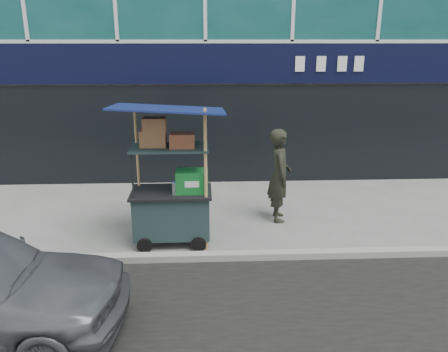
{
  "coord_description": "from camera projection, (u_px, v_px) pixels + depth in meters",
  "views": [
    {
      "loc": [
        -0.05,
        -6.6,
        3.45
      ],
      "look_at": [
        0.3,
        1.2,
        1.0
      ],
      "focal_mm": 35.0,
      "sensor_mm": 36.0,
      "label": 1
    }
  ],
  "objects": [
    {
      "name": "ground",
      "position": [
        209.0,
        254.0,
        7.33
      ],
      "size": [
        80.0,
        80.0,
        0.0
      ],
      "primitive_type": "plane",
      "color": "slate",
      "rests_on": "ground"
    },
    {
      "name": "vendor_cart",
      "position": [
        173.0,
        196.0,
        7.52
      ],
      "size": [
        1.84,
        1.3,
        2.48
      ],
      "rotation": [
        0.0,
        0.0,
        0.01
      ],
      "color": "#1C2F2F",
      "rests_on": "ground"
    },
    {
      "name": "vendor_man",
      "position": [
        279.0,
        175.0,
        8.49
      ],
      "size": [
        0.46,
        0.69,
        1.84
      ],
      "primitive_type": "imported",
      "rotation": [
        0.0,
        0.0,
        1.53
      ],
      "color": "black",
      "rests_on": "ground"
    },
    {
      "name": "curb",
      "position": [
        209.0,
        256.0,
        7.12
      ],
      "size": [
        80.0,
        0.18,
        0.12
      ],
      "primitive_type": "cube",
      "color": "gray",
      "rests_on": "ground"
    }
  ]
}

